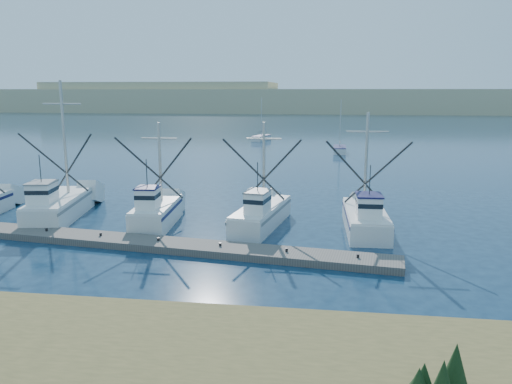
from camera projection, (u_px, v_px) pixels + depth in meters
ground at (256, 294)px, 23.56m from camera, size 500.00×500.00×0.00m
floating_dock at (129, 242)px, 31.04m from camera, size 32.96×6.52×0.44m
dune_ridge at (318, 100)px, 226.45m from camera, size 360.00×60.00×10.00m
trawler_fleet at (154, 211)px, 35.76m from camera, size 31.94×8.73×10.20m
sailboat_near at (340, 150)px, 76.93m from camera, size 1.96×5.55×8.10m
sailboat_far at (261, 138)px, 95.68m from camera, size 3.25×5.80×8.10m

